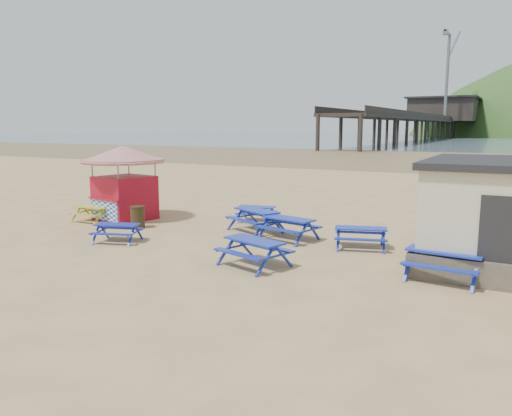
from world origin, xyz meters
The scene contains 14 objects.
ground centered at (0.00, 0.00, 0.00)m, with size 400.00×400.00×0.00m, color tan.
wet_sand centered at (0.00, 55.00, 0.00)m, with size 400.00×400.00×0.00m, color brown.
sea centered at (0.00, 170.00, 0.01)m, with size 400.00×400.00×0.00m, color #4C606D.
picnic_table_blue_a centered at (-0.66, 3.70, 0.33)m, with size 1.80×1.56×0.67m.
picnic_table_blue_b centered at (0.29, 1.91, 0.43)m, with size 2.55×2.36×0.86m.
picnic_table_blue_c centered at (4.74, 1.08, 0.36)m, with size 2.05×1.83×0.72m.
picnic_table_blue_d centered at (-3.24, -2.10, 0.33)m, with size 1.87×1.68×0.66m.
picnic_table_blue_e centered at (2.59, -2.55, 0.40)m, with size 2.28×2.04×0.80m.
picnic_table_blue_f centered at (7.76, -1.34, 0.41)m, with size 2.08×1.73×0.82m.
picnic_table_yellow centered at (-6.93, 0.28, 0.33)m, with size 1.62×1.31×0.67m.
ice_cream_kiosk centered at (-6.10, 1.41, 2.06)m, with size 4.32×4.32×3.27m.
litter_bin centered at (-4.28, 0.16, 0.46)m, with size 0.61×0.61×0.90m.
pier centered at (-17.99, 178.23, 5.46)m, with size 24.00×220.00×39.29m.
picnic_table_blue_g centered at (2.05, 1.11, 0.41)m, with size 2.22×1.94×0.81m.
Camera 1 is at (9.42, -15.17, 4.10)m, focal length 35.00 mm.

